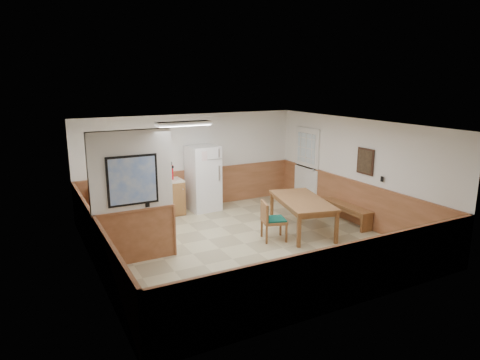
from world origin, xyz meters
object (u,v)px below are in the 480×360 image
refrigerator (203,178)px  dining_chair (270,218)px  dining_bench (346,209)px  dining_table (302,203)px  soap_bottle (108,183)px  fire_extinguisher (171,172)px

refrigerator → dining_chair: (0.39, -2.69, -0.36)m
dining_bench → dining_chair: dining_chair is taller
dining_table → dining_chair: dining_chair is taller
refrigerator → dining_table: (1.32, -2.55, -0.19)m
refrigerator → dining_chair: size_ratio=2.01×
dining_table → dining_chair: 0.96m
dining_table → dining_chair: bearing=-157.8°
dining_table → dining_chair: size_ratio=2.46×
dining_bench → soap_bottle: size_ratio=7.84×
refrigerator → dining_bench: refrigerator is taller
refrigerator → dining_bench: 3.70m
dining_table → soap_bottle: 4.56m
dining_chair → fire_extinguisher: 3.07m
refrigerator → fire_extinguisher: (-0.84, 0.06, 0.24)m
fire_extinguisher → dining_chair: bearing=-41.1°
dining_chair → fire_extinguisher: size_ratio=1.89×
dining_table → fire_extinguisher: 3.42m
refrigerator → dining_table: 2.88m
dining_table → soap_bottle: bearing=159.5°
dining_bench → dining_chair: (-2.22, -0.11, 0.15)m
fire_extinguisher → refrigerator: bearing=20.6°
dining_bench → fire_extinguisher: bearing=144.0°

